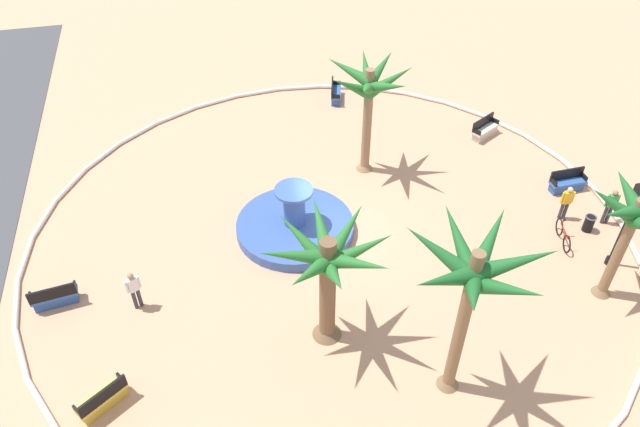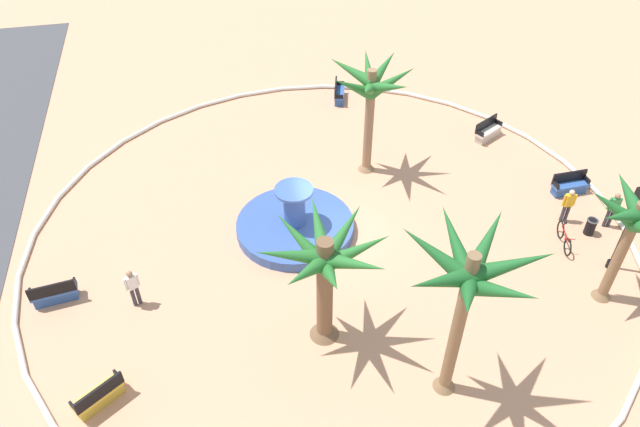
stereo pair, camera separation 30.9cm
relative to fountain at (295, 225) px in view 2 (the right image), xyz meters
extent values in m
plane|color=tan|center=(-0.44, -1.38, -0.31)|extent=(80.00, 80.00, 0.00)
torus|color=silver|center=(-0.44, -1.38, -0.21)|extent=(24.15, 24.15, 0.20)
cylinder|color=#38569E|center=(0.00, 0.00, -0.09)|extent=(4.76, 4.76, 0.45)
cylinder|color=#236093|center=(0.00, 0.00, -0.12)|extent=(4.18, 4.18, 0.34)
cylinder|color=#38569E|center=(0.00, 0.00, 0.94)|extent=(0.86, 0.86, 1.59)
cylinder|color=#3D5FAD|center=(0.00, 0.00, 1.79)|extent=(1.52, 1.52, 0.12)
cylinder|color=brown|center=(-8.17, -3.25, 2.59)|extent=(0.38, 0.38, 5.80)
cone|color=brown|center=(-8.17, -3.25, -0.06)|extent=(0.71, 0.71, 0.50)
cone|color=#1E6028|center=(-7.17, -3.21, 5.04)|extent=(2.26, 0.66, 1.42)
cone|color=#1E6028|center=(-7.48, -2.52, 5.04)|extent=(1.94, 2.02, 1.42)
cone|color=#1E6028|center=(-8.50, -2.28, 5.09)|extent=(1.26, 2.32, 1.32)
cone|color=#1E6028|center=(-9.04, -2.79, 5.01)|extent=(2.22, 1.54, 1.48)
cone|color=#1E6028|center=(-9.00, -3.70, 4.93)|extent=(2.19, 1.52, 1.60)
cone|color=#1E6028|center=(-8.35, -4.27, 5.12)|extent=(0.95, 2.33, 1.28)
cone|color=#1E6028|center=(-7.43, -3.97, 5.10)|extent=(2.01, 1.98, 1.32)
cylinder|color=#8E6B4C|center=(3.46, -3.96, 2.19)|extent=(0.40, 0.40, 5.01)
cone|color=#8E6B4C|center=(3.46, -3.96, -0.06)|extent=(0.77, 0.77, 0.50)
cone|color=#28702D|center=(4.38, -4.08, 4.24)|extent=(2.16, 0.81, 1.41)
cone|color=#28702D|center=(4.15, -3.24, 4.41)|extent=(1.89, 1.94, 1.11)
cone|color=#28702D|center=(3.20, -3.12, 4.16)|extent=(1.14, 2.14, 1.56)
cone|color=#28702D|center=(2.60, -3.57, 4.27)|extent=(2.16, 1.38, 1.36)
cone|color=#28702D|center=(2.63, -4.45, 4.29)|extent=(2.12, 1.56, 1.32)
cone|color=#28702D|center=(3.37, -4.84, 4.16)|extent=(0.77, 2.11, 1.56)
cone|color=#28702D|center=(4.15, -4.66, 4.37)|extent=(1.91, 1.91, 1.18)
cylinder|color=brown|center=(-5.37, -0.02, 1.86)|extent=(0.53, 0.53, 4.34)
cone|color=brown|center=(-5.37, -0.02, -0.06)|extent=(1.01, 1.01, 0.50)
cone|color=#28702D|center=(-4.32, -0.04, 3.71)|extent=(2.26, 0.60, 1.17)
cone|color=#28702D|center=(-4.61, 0.57, 3.51)|extent=(2.07, 1.78, 1.53)
cone|color=#28702D|center=(-5.37, 1.02, 3.68)|extent=(0.57, 2.25, 1.22)
cone|color=#28702D|center=(-6.10, 0.68, 3.62)|extent=(2.00, 1.95, 1.33)
cone|color=#28702D|center=(-6.33, 0.03, 3.51)|extent=(2.21, 0.66, 1.52)
cone|color=#28702D|center=(-6.10, -0.73, 3.65)|extent=(2.00, 1.96, 1.27)
cone|color=#28702D|center=(-5.44, -0.99, 3.54)|extent=(0.73, 2.24, 1.47)
cone|color=#28702D|center=(-4.67, -0.75, 3.61)|extent=(1.95, 2.00, 1.34)
cylinder|color=brown|center=(-5.85, -10.20, 1.87)|extent=(0.36, 0.36, 4.37)
cone|color=brown|center=(-5.85, -10.20, -0.06)|extent=(0.69, 0.69, 0.50)
cone|color=#1E6028|center=(-5.04, -10.30, 3.84)|extent=(1.83, 0.77, 0.97)
cone|color=#1E6028|center=(-5.41, -9.60, 3.66)|extent=(1.48, 1.75, 1.29)
cone|color=#1E6028|center=(-6.03, -9.41, 3.82)|extent=(0.95, 1.86, 1.01)
cube|color=gold|center=(-6.47, 7.28, 0.14)|extent=(1.32, 1.60, 0.12)
cube|color=black|center=(-6.64, 7.16, 0.44)|extent=(0.98, 1.36, 0.50)
cube|color=gold|center=(-6.47, 7.28, -0.12)|extent=(1.22, 1.47, 0.39)
cube|color=black|center=(-6.90, 7.89, 0.28)|extent=(0.41, 0.32, 0.24)
cube|color=black|center=(-6.04, 6.66, 0.28)|extent=(0.41, 0.32, 0.24)
cube|color=#335BA8|center=(-1.83, 9.07, 0.14)|extent=(0.71, 1.65, 0.12)
cube|color=black|center=(-2.04, 9.04, 0.44)|extent=(0.29, 1.60, 0.50)
cube|color=#2B4E8F|center=(-1.83, 9.07, -0.12)|extent=(0.65, 1.52, 0.39)
cube|color=black|center=(-1.93, 9.81, 0.28)|extent=(0.46, 0.14, 0.24)
cube|color=black|center=(-1.73, 8.33, 0.28)|extent=(0.46, 0.14, 0.24)
cube|color=#335BA8|center=(-0.13, -12.15, 0.14)|extent=(0.55, 1.61, 0.12)
cube|color=black|center=(0.08, -12.14, 0.44)|extent=(0.13, 1.60, 0.50)
cube|color=#2B4E8F|center=(-0.13, -12.15, -0.12)|extent=(0.50, 1.48, 0.39)
cube|color=black|center=(-0.11, -12.90, 0.28)|extent=(0.45, 0.09, 0.24)
cube|color=black|center=(-0.15, -11.40, 0.28)|extent=(0.45, 0.09, 0.24)
cube|color=#335BA8|center=(9.86, -4.25, 0.14)|extent=(1.68, 0.91, 0.12)
cube|color=black|center=(9.92, -4.05, 0.44)|extent=(1.56, 0.51, 0.50)
cube|color=#2B4E8F|center=(9.86, -4.25, -0.12)|extent=(1.54, 0.84, 0.39)
cube|color=black|center=(10.59, -4.46, 0.28)|extent=(0.20, 0.45, 0.24)
cube|color=black|center=(9.14, -4.05, 0.28)|extent=(0.20, 0.45, 0.24)
cube|color=beige|center=(4.65, -10.50, 0.14)|extent=(1.22, 1.64, 0.12)
cube|color=black|center=(4.83, -10.39, 0.44)|extent=(0.85, 1.44, 0.50)
cube|color=#B6ADA0|center=(4.65, -10.50, -0.12)|extent=(1.12, 1.51, 0.39)
cube|color=black|center=(5.02, -11.15, 0.28)|extent=(0.43, 0.29, 0.24)
cube|color=black|center=(4.29, -9.84, 0.28)|extent=(0.43, 0.29, 0.24)
cylinder|color=black|center=(-4.58, -11.34, 1.36)|extent=(0.12, 0.12, 3.35)
cylinder|color=black|center=(-4.58, -11.34, -0.16)|extent=(0.28, 0.28, 0.30)
cylinder|color=black|center=(-2.68, -11.59, 0.04)|extent=(0.40, 0.40, 0.70)
torus|color=#4C4C51|center=(-2.68, -11.59, 0.39)|extent=(0.46, 0.46, 0.06)
torus|color=black|center=(-3.56, -10.08, 0.05)|extent=(0.71, 0.24, 0.72)
torus|color=black|center=(-2.59, -10.32, 0.05)|extent=(0.71, 0.24, 0.72)
cylinder|color=#B21919|center=(-3.08, -10.20, 0.28)|extent=(0.93, 0.28, 0.05)
cylinder|color=#B21919|center=(-2.74, -10.29, 0.43)|extent=(0.04, 0.04, 0.30)
cube|color=black|center=(-2.74, -10.29, 0.60)|extent=(0.22, 0.15, 0.06)
cylinder|color=#B21919|center=(-3.52, -10.09, 0.42)|extent=(0.14, 0.43, 0.03)
cylinder|color=#33333D|center=(-1.76, -11.07, 0.10)|extent=(0.14, 0.14, 0.81)
cylinder|color=#33333D|center=(-1.73, -10.90, 0.10)|extent=(0.14, 0.14, 0.81)
cube|color=yellow|center=(-1.75, -10.99, 0.78)|extent=(0.25, 0.37, 0.56)
sphere|color=beige|center=(-1.75, -10.99, 1.18)|extent=(0.22, 0.22, 0.22)
cylinder|color=yellow|center=(-1.78, -11.20, 0.78)|extent=(0.09, 0.09, 0.53)
cylinder|color=yellow|center=(-1.71, -10.77, 0.78)|extent=(0.09, 0.09, 0.53)
cylinder|color=#33333D|center=(-2.45, -12.63, 0.14)|extent=(0.14, 0.14, 0.90)
cylinder|color=#33333D|center=(-2.41, -12.46, 0.14)|extent=(0.14, 0.14, 0.90)
cube|color=#338C4C|center=(-2.43, -12.54, 0.87)|extent=(0.26, 0.37, 0.56)
sphere|color=#9E7051|center=(-2.43, -12.54, 1.27)|extent=(0.22, 0.22, 0.22)
cylinder|color=#338C4C|center=(-2.47, -12.76, 0.87)|extent=(0.09, 0.09, 0.53)
cylinder|color=#338C4C|center=(-2.39, -12.33, 0.87)|extent=(0.09, 0.09, 0.53)
cylinder|color=#33333D|center=(-2.67, 6.30, 0.12)|extent=(0.14, 0.14, 0.87)
cylinder|color=#33333D|center=(-2.60, 6.13, 0.12)|extent=(0.14, 0.14, 0.87)
cube|color=white|center=(-2.64, 6.22, 0.84)|extent=(0.32, 0.39, 0.56)
sphere|color=#9E7051|center=(-2.64, 6.22, 1.24)|extent=(0.22, 0.22, 0.22)
cylinder|color=white|center=(-2.73, 6.42, 0.84)|extent=(0.09, 0.09, 0.53)
cylinder|color=white|center=(-2.55, 6.01, 0.84)|extent=(0.09, 0.09, 0.53)
camera|label=1|loc=(-17.73, 3.14, 16.09)|focal=33.50mm
camera|label=2|loc=(-17.80, 2.84, 16.09)|focal=33.50mm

